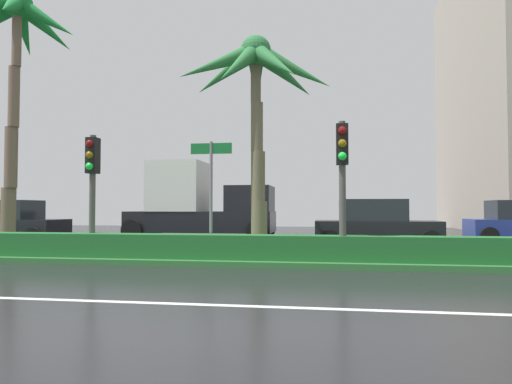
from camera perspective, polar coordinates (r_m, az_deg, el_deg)
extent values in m
cube|color=black|center=(13.70, 1.60, -8.14)|extent=(90.00, 42.00, 0.10)
cube|color=white|center=(6.88, -5.98, -13.83)|extent=(81.00, 0.14, 0.01)
cube|color=#2D6B33|center=(12.70, 1.03, -8.05)|extent=(85.50, 4.00, 0.15)
cube|color=#1E6028|center=(11.28, 0.06, -6.90)|extent=(76.50, 0.70, 0.60)
cylinder|color=brown|center=(16.15, -28.56, -2.89)|extent=(0.43, 0.43, 1.89)
cylinder|color=brown|center=(16.14, -28.28, 3.83)|extent=(0.38, 0.38, 1.89)
cylinder|color=brown|center=(16.35, -28.00, 10.47)|extent=(0.33, 0.33, 1.89)
cylinder|color=brown|center=(16.78, -27.72, 16.85)|extent=(0.28, 0.28, 1.89)
sphere|color=#1A7631|center=(17.14, -27.66, 20.17)|extent=(0.90, 0.90, 0.90)
cone|color=#1A7631|center=(16.55, -24.83, 19.01)|extent=(2.13, 0.81, 1.52)
cone|color=#1A7631|center=(17.37, -24.85, 18.11)|extent=(1.44, 2.12, 1.46)
cone|color=#1A7631|center=(17.75, -26.99, 17.49)|extent=(1.32, 2.11, 1.57)
cone|color=#1A7631|center=(16.13, -28.36, 19.76)|extent=(1.40, 2.13, 1.47)
cylinder|color=#6B5F48|center=(13.33, 0.40, -4.30)|extent=(0.47, 0.47, 1.46)
cylinder|color=#6B5F48|center=(13.37, 0.26, 1.95)|extent=(0.41, 0.41, 1.46)
cylinder|color=#6B5F48|center=(13.56, 0.12, 8.10)|extent=(0.36, 0.36, 1.46)
cylinder|color=#6B5F48|center=(13.90, -0.02, 14.01)|extent=(0.30, 0.30, 1.46)
sphere|color=#296D36|center=(14.15, -0.02, 17.24)|extent=(0.90, 0.90, 0.90)
cone|color=#296D36|center=(13.83, 4.56, 15.15)|extent=(2.45, 0.61, 1.67)
cone|color=#296D36|center=(14.69, 3.55, 14.49)|extent=(2.10, 2.20, 1.50)
cone|color=#296D36|center=(15.00, 0.04, 13.74)|extent=(0.89, 2.48, 1.68)
cone|color=#296D36|center=(14.67, -3.78, 14.64)|extent=(2.48, 1.62, 1.44)
cone|color=#296D36|center=(13.72, -4.72, 15.70)|extent=(2.48, 1.59, 1.50)
cone|color=#296D36|center=(13.07, -2.09, 15.70)|extent=(1.24, 2.42, 1.84)
cone|color=#296D36|center=(13.07, 2.24, 15.95)|extent=(1.89, 2.26, 1.75)
cylinder|color=#4C4C47|center=(12.94, -19.77, -0.36)|extent=(0.16, 0.16, 3.22)
cube|color=black|center=(13.01, -19.71, 4.30)|extent=(0.28, 0.32, 0.96)
sphere|color=maroon|center=(12.90, -20.06, 5.70)|extent=(0.20, 0.20, 0.20)
sphere|color=#7F600F|center=(12.86, -20.08, 4.38)|extent=(0.20, 0.20, 0.20)
sphere|color=#1EEA3F|center=(12.83, -20.09, 3.04)|extent=(0.20, 0.20, 0.20)
cylinder|color=#4C4C47|center=(10.96, 10.75, 0.11)|extent=(0.16, 0.16, 3.32)
cube|color=black|center=(11.06, 10.71, 5.87)|extent=(0.28, 0.32, 0.96)
sphere|color=maroon|center=(10.94, 10.73, 7.55)|extent=(0.20, 0.20, 0.20)
sphere|color=#7F600F|center=(10.89, 10.74, 5.99)|extent=(0.20, 0.20, 0.20)
sphere|color=#1EEA3F|center=(10.85, 10.75, 4.42)|extent=(0.20, 0.20, 0.20)
cylinder|color=slate|center=(11.95, -5.64, -0.86)|extent=(0.08, 0.08, 3.00)
cube|color=#146B2D|center=(12.05, -5.62, 5.43)|extent=(1.10, 0.03, 0.28)
cube|color=black|center=(20.74, -28.35, -4.01)|extent=(4.30, 1.76, 0.72)
cube|color=#1E2328|center=(20.82, -28.65, -1.96)|extent=(2.30, 1.58, 0.76)
cylinder|color=black|center=(20.56, -23.16, -4.83)|extent=(0.68, 0.22, 0.68)
cylinder|color=black|center=(19.06, -26.04, -5.03)|extent=(0.68, 0.22, 0.68)
cube|color=black|center=(20.32, -6.86, -3.69)|extent=(6.40, 2.30, 0.90)
cube|color=black|center=(19.83, -0.71, -0.86)|extent=(1.90, 2.21, 1.10)
cube|color=silver|center=(20.64, -9.65, 0.66)|extent=(2.30, 2.35, 2.20)
cylinder|color=black|center=(20.93, 1.17, -4.61)|extent=(0.92, 0.30, 0.92)
cylinder|color=black|center=(18.62, 0.21, -4.94)|extent=(0.92, 0.30, 0.92)
cylinder|color=black|center=(22.31, -12.75, -4.40)|extent=(0.92, 0.30, 0.92)
cylinder|color=black|center=(20.15, -15.21, -4.64)|extent=(0.92, 0.30, 0.92)
cube|color=black|center=(16.81, 14.81, -4.71)|extent=(4.30, 1.76, 0.72)
cube|color=#1E2328|center=(16.78, 14.28, -2.19)|extent=(2.30, 1.58, 0.76)
cylinder|color=black|center=(17.96, 19.78, -5.31)|extent=(0.68, 0.22, 0.68)
cylinder|color=black|center=(16.20, 21.00, -5.67)|extent=(0.68, 0.22, 0.68)
cylinder|color=black|center=(17.64, 9.15, -5.47)|extent=(0.68, 0.22, 0.68)
cylinder|color=black|center=(15.84, 9.18, -5.86)|extent=(0.68, 0.22, 0.68)
cylinder|color=black|center=(21.50, 25.64, -4.67)|extent=(0.68, 0.22, 0.68)
cylinder|color=black|center=(19.78, 27.15, -4.89)|extent=(0.68, 0.22, 0.68)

